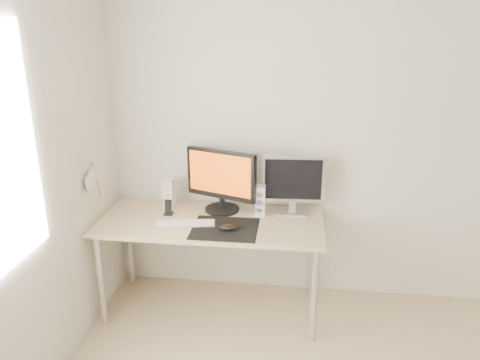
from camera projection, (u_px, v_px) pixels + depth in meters
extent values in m
plane|color=beige|center=(344.00, 140.00, 3.41)|extent=(3.50, 0.00, 3.50)
cube|color=black|center=(225.00, 228.00, 3.20)|extent=(0.45, 0.40, 0.00)
ellipsoid|color=black|center=(227.00, 228.00, 3.16)|extent=(0.11, 0.07, 0.04)
cube|color=#D1B587|center=(211.00, 222.00, 3.34)|extent=(1.60, 0.70, 0.03)
cylinder|color=silver|center=(101.00, 281.00, 3.28)|extent=(0.05, 0.05, 0.70)
cylinder|color=silver|center=(314.00, 295.00, 3.10)|extent=(0.05, 0.05, 0.70)
cylinder|color=silver|center=(129.00, 244.00, 3.82)|extent=(0.05, 0.05, 0.70)
cylinder|color=silver|center=(312.00, 254.00, 3.65)|extent=(0.05, 0.05, 0.70)
cylinder|color=black|center=(222.00, 209.00, 3.50)|extent=(0.33, 0.33, 0.02)
cylinder|color=black|center=(222.00, 201.00, 3.48)|extent=(0.05, 0.05, 0.12)
cube|color=black|center=(221.00, 174.00, 3.40)|extent=(0.53, 0.23, 0.36)
cube|color=orange|center=(219.00, 174.00, 3.38)|extent=(0.47, 0.18, 0.30)
cube|color=silver|center=(292.00, 211.00, 3.46)|extent=(0.23, 0.17, 0.01)
cube|color=#BBBBBD|center=(292.00, 204.00, 3.44)|extent=(0.05, 0.04, 0.10)
cube|color=#B0B0B2|center=(293.00, 179.00, 3.38)|extent=(0.45, 0.07, 0.34)
cube|color=black|center=(293.00, 180.00, 3.36)|extent=(0.41, 0.03, 0.30)
cube|color=white|center=(169.00, 194.00, 3.52)|extent=(0.07, 0.08, 0.22)
cylinder|color=#BABABD|center=(168.00, 203.00, 3.50)|extent=(0.04, 0.01, 0.04)
cylinder|color=#B5B5B8|center=(168.00, 196.00, 3.48)|extent=(0.04, 0.01, 0.04)
cylinder|color=#AAAAAC|center=(167.00, 188.00, 3.46)|extent=(0.04, 0.01, 0.04)
cube|color=white|center=(260.00, 201.00, 3.39)|extent=(0.07, 0.08, 0.22)
cylinder|color=silver|center=(260.00, 210.00, 3.37)|extent=(0.04, 0.01, 0.04)
cylinder|color=silver|center=(260.00, 203.00, 3.35)|extent=(0.04, 0.01, 0.04)
cylinder|color=#B1B1B3|center=(260.00, 195.00, 3.33)|extent=(0.04, 0.01, 0.04)
cube|color=#BABBBD|center=(185.00, 224.00, 3.26)|extent=(0.43, 0.19, 0.01)
cube|color=white|center=(185.00, 223.00, 3.26)|extent=(0.41, 0.17, 0.01)
cube|color=black|center=(169.00, 214.00, 3.43)|extent=(0.07, 0.06, 0.01)
cube|color=black|center=(168.00, 206.00, 3.41)|extent=(0.05, 0.02, 0.10)
cylinder|color=#A57F54|center=(96.00, 181.00, 3.26)|extent=(0.01, 0.10, 0.29)
cube|color=white|center=(91.00, 179.00, 3.16)|extent=(0.00, 0.19, 0.15)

